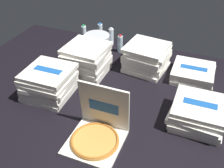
% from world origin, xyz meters
% --- Properties ---
extents(ground_plane, '(3.20, 2.40, 0.02)m').
position_xyz_m(ground_plane, '(0.00, 0.00, -0.01)').
color(ground_plane, black).
extents(open_pizza_box, '(0.40, 0.41, 0.42)m').
position_xyz_m(open_pizza_box, '(0.13, -0.43, 0.07)').
color(open_pizza_box, silver).
rests_on(open_pizza_box, ground_plane).
extents(pizza_stack_right_near, '(0.42, 0.42, 0.12)m').
position_xyz_m(pizza_stack_right_near, '(0.69, 0.69, 0.06)').
color(pizza_stack_right_near, silver).
rests_on(pizza_stack_right_near, ground_plane).
extents(pizza_stack_center_far, '(0.43, 0.44, 0.31)m').
position_xyz_m(pizza_stack_center_far, '(-0.35, 0.36, 0.16)').
color(pizza_stack_center_far, silver).
rests_on(pizza_stack_center_far, ground_plane).
extents(pizza_stack_right_far, '(0.44, 0.44, 0.28)m').
position_xyz_m(pizza_stack_right_far, '(-0.50, -0.09, 0.14)').
color(pizza_stack_right_far, silver).
rests_on(pizza_stack_right_far, ground_plane).
extents(pizza_stack_left_far, '(0.44, 0.44, 0.20)m').
position_xyz_m(pizza_stack_left_far, '(0.81, 0.04, 0.10)').
color(pizza_stack_left_far, silver).
rests_on(pizza_stack_left_far, ground_plane).
extents(pizza_stack_left_mid, '(0.46, 0.46, 0.27)m').
position_xyz_m(pizza_stack_left_mid, '(0.20, 0.68, 0.14)').
color(pizza_stack_left_mid, silver).
rests_on(pizza_stack_left_mid, ground_plane).
extents(ice_bucket, '(0.31, 0.31, 0.18)m').
position_xyz_m(ice_bucket, '(-0.47, 0.88, 0.09)').
color(ice_bucket, '#B7BABF').
rests_on(ice_bucket, ground_plane).
extents(water_bottle_0, '(0.06, 0.06, 0.21)m').
position_xyz_m(water_bottle_0, '(-0.19, 0.92, 0.10)').
color(water_bottle_0, silver).
rests_on(water_bottle_0, ground_plane).
extents(water_bottle_1, '(0.06, 0.06, 0.21)m').
position_xyz_m(water_bottle_1, '(-0.71, 1.01, 0.10)').
color(water_bottle_1, white).
rests_on(water_bottle_1, ground_plane).
extents(water_bottle_2, '(0.06, 0.06, 0.21)m').
position_xyz_m(water_bottle_2, '(-0.36, 1.06, 0.10)').
color(water_bottle_2, white).
rests_on(water_bottle_2, ground_plane).
extents(water_bottle_3, '(0.06, 0.06, 0.21)m').
position_xyz_m(water_bottle_3, '(-0.54, 1.14, 0.10)').
color(water_bottle_3, white).
rests_on(water_bottle_3, ground_plane).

